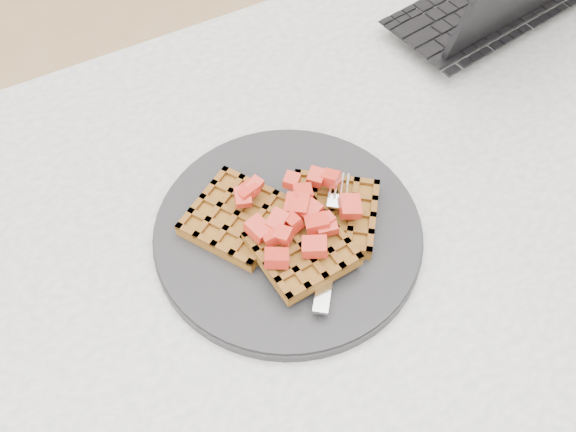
{
  "coord_description": "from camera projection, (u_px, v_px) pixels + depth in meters",
  "views": [
    {
      "loc": [
        -0.33,
        -0.34,
        1.36
      ],
      "look_at": [
        -0.14,
        0.01,
        0.79
      ],
      "focal_mm": 40.0,
      "sensor_mm": 36.0,
      "label": 1
    }
  ],
  "objects": [
    {
      "name": "ground",
      "position": [
        348.0,
        405.0,
        1.37
      ],
      "size": [
        4.0,
        4.0,
        0.0
      ],
      "primitive_type": "plane",
      "color": "tan",
      "rests_on": "ground"
    },
    {
      "name": "table",
      "position": [
        384.0,
        247.0,
        0.85
      ],
      "size": [
        1.2,
        0.8,
        0.75
      ],
      "color": "silver",
      "rests_on": "ground"
    },
    {
      "name": "plate",
      "position": [
        288.0,
        232.0,
        0.72
      ],
      "size": [
        0.3,
        0.3,
        0.02
      ],
      "primitive_type": "cylinder",
      "color": "black",
      "rests_on": "table"
    },
    {
      "name": "waffles",
      "position": [
        290.0,
        225.0,
        0.7
      ],
      "size": [
        0.23,
        0.19,
        0.03
      ],
      "color": "#8D5A1D",
      "rests_on": "plate"
    },
    {
      "name": "strawberry_pile",
      "position": [
        288.0,
        208.0,
        0.68
      ],
      "size": [
        0.15,
        0.15,
        0.02
      ],
      "primitive_type": null,
      "color": "#9E160E",
      "rests_on": "waffles"
    },
    {
      "name": "fork",
      "position": [
        332.0,
        235.0,
        0.7
      ],
      "size": [
        0.13,
        0.16,
        0.02
      ],
      "primitive_type": null,
      "rotation": [
        0.0,
        0.0,
        -0.66
      ],
      "color": "silver",
      "rests_on": "plate"
    }
  ]
}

